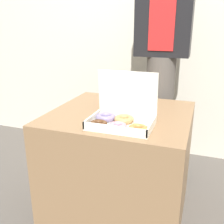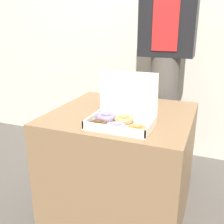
{
  "view_description": "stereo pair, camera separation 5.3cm",
  "coord_description": "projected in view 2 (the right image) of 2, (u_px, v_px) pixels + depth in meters",
  "views": [
    {
      "loc": [
        0.46,
        -1.45,
        1.23
      ],
      "look_at": [
        0.01,
        -0.19,
        0.78
      ],
      "focal_mm": 42.0,
      "sensor_mm": 36.0,
      "label": 1
    },
    {
      "loc": [
        0.51,
        -1.44,
        1.23
      ],
      "look_at": [
        0.01,
        -0.19,
        0.78
      ],
      "focal_mm": 42.0,
      "sensor_mm": 36.0,
      "label": 2
    }
  ],
  "objects": [
    {
      "name": "wall_back",
      "position": [
        162.0,
        17.0,
        2.36
      ],
      "size": [
        10.0,
        0.05,
        2.6
      ],
      "color": "beige",
      "rests_on": "ground_plane"
    },
    {
      "name": "table",
      "position": [
        121.0,
        164.0,
        1.72
      ],
      "size": [
        0.84,
        0.79,
        0.72
      ],
      "color": "brown",
      "rests_on": "ground_plane"
    },
    {
      "name": "person_customer",
      "position": [
        166.0,
        58.0,
        2.0
      ],
      "size": [
        0.41,
        0.22,
        1.83
      ],
      "color": "#4C4742",
      "rests_on": "ground_plane"
    },
    {
      "name": "ground_plane",
      "position": [
        121.0,
        210.0,
        1.83
      ],
      "size": [
        14.0,
        14.0,
        0.0
      ],
      "primitive_type": "plane",
      "color": "#4C4742"
    },
    {
      "name": "donut_box",
      "position": [
        122.0,
        118.0,
        1.39
      ],
      "size": [
        0.34,
        0.25,
        0.28
      ],
      "color": "silver",
      "rests_on": "table"
    },
    {
      "name": "coffee_cup",
      "position": [
        109.0,
        99.0,
        1.69
      ],
      "size": [
        0.08,
        0.08,
        0.11
      ],
      "color": "#8C6042",
      "rests_on": "table"
    }
  ]
}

